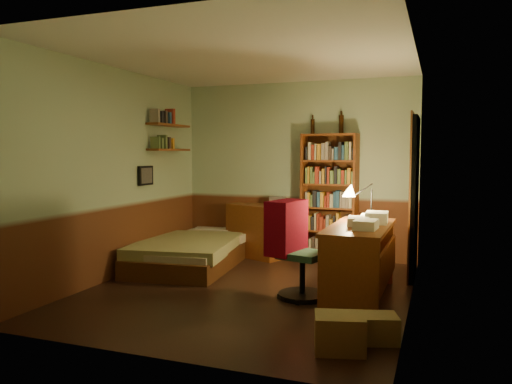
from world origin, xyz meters
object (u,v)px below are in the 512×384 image
(bookshelf, at_px, (329,198))
(dresser, at_px, (257,231))
(desk_lamp, at_px, (372,191))
(cardboard_box_b, at_px, (378,328))
(mini_stereo, at_px, (277,200))
(desk, at_px, (360,262))
(cardboard_box_a, at_px, (340,333))
(bed, at_px, (194,241))
(office_chair, at_px, (303,252))

(bookshelf, bearing_deg, dresser, -169.61)
(desk_lamp, bearing_deg, cardboard_box_b, -60.43)
(cardboard_box_b, bearing_deg, mini_stereo, 121.60)
(dresser, height_order, desk_lamp, desk_lamp)
(bookshelf, height_order, desk_lamp, bookshelf)
(mini_stereo, bearing_deg, desk, -59.60)
(bookshelf, distance_m, cardboard_box_b, 3.20)
(desk_lamp, bearing_deg, bookshelf, 142.57)
(bookshelf, bearing_deg, cardboard_box_a, -70.66)
(bed, distance_m, cardboard_box_a, 3.43)
(desk, bearing_deg, office_chair, -156.93)
(desk, bearing_deg, bed, 161.87)
(desk_lamp, relative_size, cardboard_box_b, 2.04)
(mini_stereo, bearing_deg, cardboard_box_b, -68.42)
(desk, distance_m, desk_lamp, 0.90)
(bed, distance_m, bookshelf, 2.02)
(bookshelf, bearing_deg, bed, -147.03)
(desk, height_order, cardboard_box_b, desk)
(desk_lamp, xyz_separation_m, cardboard_box_b, (0.29, -1.76, -1.00))
(cardboard_box_b, bearing_deg, bookshelf, 109.40)
(bed, height_order, desk, desk)
(mini_stereo, height_order, cardboard_box_b, mini_stereo)
(mini_stereo, bearing_deg, bed, -145.16)
(mini_stereo, height_order, office_chair, office_chair)
(dresser, bearing_deg, cardboard_box_a, -37.29)
(bookshelf, distance_m, desk, 1.92)
(mini_stereo, distance_m, desk, 2.34)
(dresser, distance_m, bookshelf, 1.20)
(cardboard_box_a, bearing_deg, office_chair, 116.70)
(bed, distance_m, dresser, 1.03)
(dresser, relative_size, cardboard_box_b, 2.76)
(desk_lamp, height_order, cardboard_box_a, desk_lamp)
(bed, relative_size, dresser, 2.45)
(bed, height_order, cardboard_box_b, bed)
(office_chair, height_order, cardboard_box_a, office_chair)
(office_chair, relative_size, cardboard_box_a, 2.61)
(bookshelf, xyz_separation_m, office_chair, (0.13, -1.94, -0.41))
(dresser, xyz_separation_m, cardboard_box_a, (1.85, -3.14, -0.25))
(desk, relative_size, desk_lamp, 2.24)
(cardboard_box_b, bearing_deg, bed, 143.34)
(dresser, relative_size, bookshelf, 0.48)
(bed, bearing_deg, cardboard_box_b, -42.66)
(desk, bearing_deg, bookshelf, 112.94)
(desk, xyz_separation_m, cardboard_box_a, (0.08, -1.52, -0.25))
(desk_lamp, height_order, office_chair, desk_lamp)
(bed, distance_m, mini_stereo, 1.41)
(bookshelf, distance_m, desk_lamp, 1.40)
(bed, bearing_deg, desk_lamp, -12.74)
(bed, relative_size, cardboard_box_a, 5.61)
(bed, distance_m, desk, 2.55)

